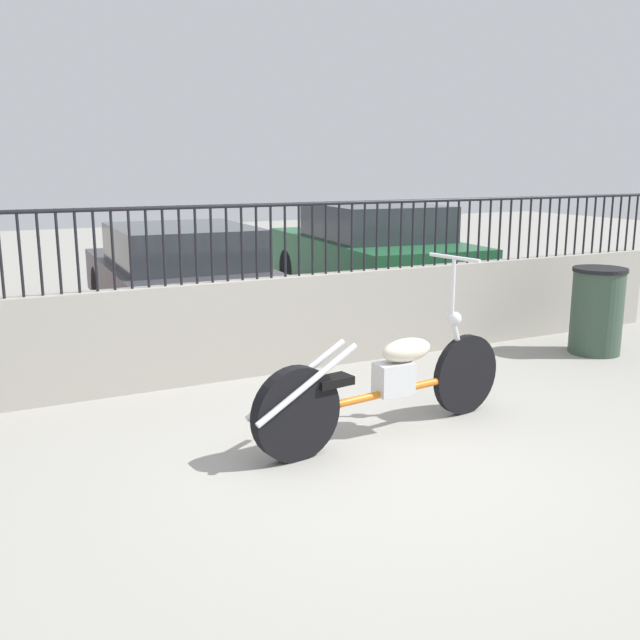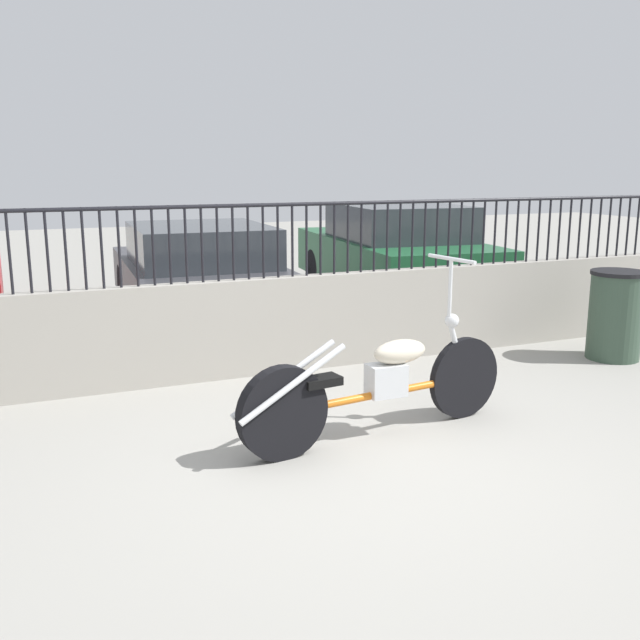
{
  "view_description": "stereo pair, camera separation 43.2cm",
  "coord_description": "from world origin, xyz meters",
  "px_view_note": "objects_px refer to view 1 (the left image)",
  "views": [
    {
      "loc": [
        -2.43,
        -3.83,
        1.98
      ],
      "look_at": [
        0.24,
        1.38,
        0.7
      ],
      "focal_mm": 40.0,
      "sensor_mm": 36.0,
      "label": 1
    },
    {
      "loc": [
        -2.04,
        -4.01,
        1.98
      ],
      "look_at": [
        0.24,
        1.38,
        0.7
      ],
      "focal_mm": 40.0,
      "sensor_mm": 36.0,
      "label": 2
    }
  ],
  "objects_px": {
    "motorcycle_orange": "(376,385)",
    "car_green": "(371,252)",
    "trash_bin": "(597,311)",
    "car_dark_grey": "(180,276)"
  },
  "relations": [
    {
      "from": "motorcycle_orange",
      "to": "car_green",
      "type": "distance_m",
      "value": 5.6
    },
    {
      "from": "trash_bin",
      "to": "car_dark_grey",
      "type": "height_order",
      "value": "car_dark_grey"
    },
    {
      "from": "motorcycle_orange",
      "to": "car_green",
      "type": "height_order",
      "value": "car_green"
    },
    {
      "from": "motorcycle_orange",
      "to": "trash_bin",
      "type": "relative_size",
      "value": 2.5
    },
    {
      "from": "motorcycle_orange",
      "to": "car_dark_grey",
      "type": "relative_size",
      "value": 0.55
    },
    {
      "from": "trash_bin",
      "to": "car_green",
      "type": "bearing_deg",
      "value": 97.62
    },
    {
      "from": "trash_bin",
      "to": "car_dark_grey",
      "type": "distance_m",
      "value": 4.82
    },
    {
      "from": "car_green",
      "to": "trash_bin",
      "type": "bearing_deg",
      "value": -166.4
    },
    {
      "from": "motorcycle_orange",
      "to": "car_dark_grey",
      "type": "bearing_deg",
      "value": 85.27
    },
    {
      "from": "car_green",
      "to": "motorcycle_orange",
      "type": "bearing_deg",
      "value": 155.29
    }
  ]
}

